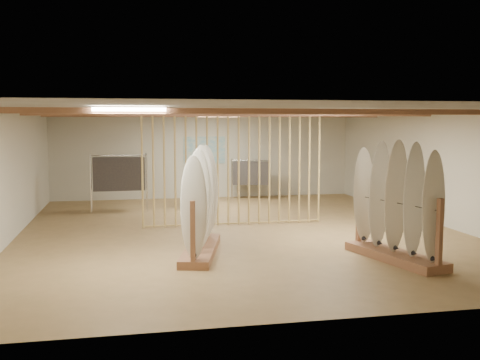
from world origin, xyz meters
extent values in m
plane|color=olive|center=(0.00, 0.00, 0.00)|extent=(12.00, 12.00, 0.00)
plane|color=gray|center=(0.00, 0.00, 2.80)|extent=(12.00, 12.00, 0.00)
plane|color=beige|center=(0.00, 6.00, 1.40)|extent=(12.00, 0.00, 12.00)
plane|color=beige|center=(0.00, -6.00, 1.40)|extent=(12.00, 0.00, 12.00)
plane|color=beige|center=(-5.00, 0.00, 1.40)|extent=(0.00, 12.00, 12.00)
plane|color=beige|center=(5.00, 0.00, 1.40)|extent=(0.00, 12.00, 12.00)
cube|color=#926042|center=(0.00, 0.00, 2.72)|extent=(9.50, 6.12, 0.10)
cube|color=white|center=(0.00, 0.00, 2.74)|extent=(1.20, 0.35, 0.06)
cylinder|color=tan|center=(-2.20, 0.80, 1.40)|extent=(0.05, 0.05, 2.78)
cylinder|color=tan|center=(-1.94, 0.80, 1.40)|extent=(0.05, 0.05, 2.78)
cylinder|color=tan|center=(-1.68, 0.80, 1.40)|extent=(0.05, 0.05, 2.78)
cylinder|color=tan|center=(-1.42, 0.80, 1.40)|extent=(0.05, 0.05, 2.78)
cylinder|color=tan|center=(-1.16, 0.80, 1.40)|extent=(0.05, 0.05, 2.78)
cylinder|color=tan|center=(-0.91, 0.80, 1.40)|extent=(0.05, 0.05, 2.78)
cylinder|color=tan|center=(-0.65, 0.80, 1.40)|extent=(0.05, 0.05, 2.78)
cylinder|color=tan|center=(-0.39, 0.80, 1.40)|extent=(0.05, 0.05, 2.78)
cylinder|color=tan|center=(-0.13, 0.80, 1.40)|extent=(0.05, 0.05, 2.78)
cylinder|color=tan|center=(0.13, 0.80, 1.40)|extent=(0.05, 0.05, 2.78)
cylinder|color=tan|center=(0.39, 0.80, 1.40)|extent=(0.05, 0.05, 2.78)
cylinder|color=tan|center=(0.65, 0.80, 1.40)|extent=(0.05, 0.05, 2.78)
cylinder|color=tan|center=(0.91, 0.80, 1.40)|extent=(0.05, 0.05, 2.78)
cylinder|color=tan|center=(1.16, 0.80, 1.40)|extent=(0.05, 0.05, 2.78)
cylinder|color=tan|center=(1.42, 0.80, 1.40)|extent=(0.05, 0.05, 2.78)
cylinder|color=tan|center=(1.68, 0.80, 1.40)|extent=(0.05, 0.05, 2.78)
cylinder|color=tan|center=(1.94, 0.80, 1.40)|extent=(0.05, 0.05, 2.78)
cylinder|color=tan|center=(2.20, 0.80, 1.40)|extent=(0.05, 0.05, 2.78)
cube|color=teal|center=(0.00, 5.98, 1.60)|extent=(1.40, 0.03, 0.90)
cube|color=#926042|center=(-1.19, -2.06, 0.08)|extent=(1.13, 2.54, 0.15)
cylinder|color=black|center=(-1.19, -2.06, 1.00)|extent=(0.60, 2.36, 0.01)
ellipsoid|color=white|center=(-1.44, -3.08, 1.08)|extent=(0.48, 0.17, 1.85)
ellipsoid|color=white|center=(-1.34, -2.67, 1.08)|extent=(0.48, 0.17, 1.85)
ellipsoid|color=white|center=(-1.24, -2.27, 1.08)|extent=(0.48, 0.17, 1.85)
ellipsoid|color=white|center=(-1.14, -1.86, 1.08)|extent=(0.48, 0.17, 1.85)
ellipsoid|color=white|center=(-1.04, -1.46, 1.08)|extent=(0.48, 0.17, 1.85)
ellipsoid|color=white|center=(-0.94, -1.05, 1.08)|extent=(0.48, 0.17, 1.85)
cube|color=#926042|center=(2.24, -3.27, 0.08)|extent=(1.12, 2.32, 0.16)
cylinder|color=black|center=(2.24, -3.27, 1.07)|extent=(0.55, 2.13, 0.01)
ellipsoid|color=silver|center=(2.46, -4.17, 1.15)|extent=(0.51, 0.19, 1.97)
ellipsoid|color=white|center=(2.35, -3.72, 1.15)|extent=(0.51, 0.19, 1.97)
ellipsoid|color=silver|center=(2.24, -3.27, 1.15)|extent=(0.51, 0.19, 1.97)
ellipsoid|color=white|center=(2.12, -2.83, 1.15)|extent=(0.51, 0.19, 1.97)
ellipsoid|color=silver|center=(2.01, -2.38, 1.15)|extent=(0.51, 0.19, 1.97)
cylinder|color=silver|center=(-2.78, 3.54, 1.60)|extent=(1.54, 0.07, 0.03)
cube|color=black|center=(-2.78, 3.54, 1.07)|extent=(1.44, 0.42, 0.94)
cylinder|color=silver|center=(-2.78, 3.54, 0.83)|extent=(0.03, 0.03, 1.65)
cylinder|color=silver|center=(1.43, 5.27, 1.29)|extent=(1.21, 0.35, 0.03)
cube|color=black|center=(1.43, 5.27, 0.87)|extent=(1.19, 0.60, 0.75)
cylinder|color=silver|center=(1.43, 5.27, 0.67)|extent=(0.03, 0.03, 1.33)
imported|color=#222529|center=(-0.46, 4.07, 0.99)|extent=(0.76, 0.54, 1.99)
imported|color=#322F27|center=(-0.41, 3.71, 0.97)|extent=(1.02, 0.85, 1.94)
camera|label=1|loc=(-2.56, -12.62, 2.53)|focal=42.00mm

